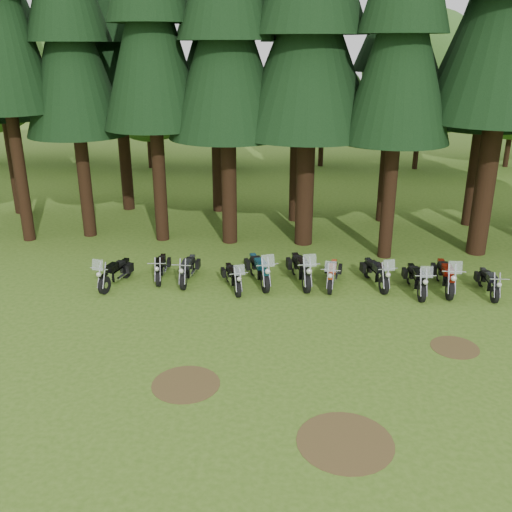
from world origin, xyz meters
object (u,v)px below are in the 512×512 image
object	(u,v)px
motorcycle_5	(301,270)
motorcycle_7	(376,274)
motorcycle_3	(233,278)
motorcycle_2	(188,270)
motorcycle_0	(115,274)
motorcycle_9	(445,277)
motorcycle_6	(332,275)
motorcycle_10	(489,283)
motorcycle_8	(416,280)
motorcycle_4	(259,270)
motorcycle_1	(161,268)

from	to	relation	value
motorcycle_5	motorcycle_7	size ratio (longest dim) A/B	1.13
motorcycle_3	motorcycle_7	size ratio (longest dim) A/B	0.91
motorcycle_2	motorcycle_5	size ratio (longest dim) A/B	0.86
motorcycle_0	motorcycle_7	bearing A→B (deg)	17.31
motorcycle_7	motorcycle_3	bearing A→B (deg)	172.54
motorcycle_3	motorcycle_9	size ratio (longest dim) A/B	0.82
motorcycle_2	motorcycle_9	bearing A→B (deg)	1.39
motorcycle_5	motorcycle_9	bearing A→B (deg)	-16.30
motorcycle_6	motorcycle_10	xyz separation A→B (m)	(5.48, -0.28, -0.04)
motorcycle_9	motorcycle_0	bearing A→B (deg)	-176.13
motorcycle_7	motorcycle_9	distance (m)	2.44
motorcycle_7	motorcycle_5	bearing A→B (deg)	164.90
motorcycle_0	motorcycle_3	bearing A→B (deg)	13.11
motorcycle_6	motorcycle_8	distance (m)	2.97
motorcycle_5	motorcycle_8	bearing A→B (deg)	-21.16
motorcycle_4	motorcycle_9	bearing A→B (deg)	-19.69
motorcycle_0	motorcycle_3	size ratio (longest dim) A/B	1.10
motorcycle_0	motorcycle_10	bearing A→B (deg)	14.07
motorcycle_0	motorcycle_8	bearing A→B (deg)	14.02
motorcycle_3	motorcycle_5	xyz separation A→B (m)	(2.43, 0.70, 0.09)
motorcycle_9	motorcycle_10	distance (m)	1.48
motorcycle_1	motorcycle_3	xyz separation A→B (m)	(2.82, -0.76, 0.01)
motorcycle_1	motorcycle_2	distance (m)	1.08
motorcycle_0	motorcycle_8	xyz separation A→B (m)	(10.86, 0.21, 0.01)
motorcycle_4	motorcycle_7	distance (m)	4.27
motorcycle_4	motorcycle_6	size ratio (longest dim) A/B	1.13
motorcycle_4	motorcycle_9	xyz separation A→B (m)	(6.70, -0.07, -0.00)
motorcycle_0	motorcycle_4	xyz separation A→B (m)	(5.24, 0.59, 0.05)
motorcycle_1	motorcycle_6	size ratio (longest dim) A/B	0.94
motorcycle_2	motorcycle_1	bearing A→B (deg)	172.28
motorcycle_0	motorcycle_6	bearing A→B (deg)	16.93
motorcycle_10	motorcycle_3	bearing A→B (deg)	-179.36
motorcycle_2	motorcycle_7	world-z (taller)	motorcycle_7
motorcycle_5	motorcycle_10	bearing A→B (deg)	-17.94
motorcycle_5	motorcycle_6	bearing A→B (deg)	-22.22
motorcycle_3	motorcycle_10	distance (m)	9.05
motorcycle_5	motorcycle_10	xyz separation A→B (m)	(6.62, -0.45, -0.11)
motorcycle_0	motorcycle_2	xyz separation A→B (m)	(2.59, 0.60, -0.02)
motorcycle_7	motorcycle_1	bearing A→B (deg)	164.30
motorcycle_1	motorcycle_7	size ratio (longest dim) A/B	0.91
motorcycle_1	motorcycle_9	world-z (taller)	motorcycle_9
motorcycle_1	motorcycle_7	bearing A→B (deg)	-6.25
motorcycle_5	motorcycle_4	bearing A→B (deg)	170.82
motorcycle_8	motorcycle_9	world-z (taller)	motorcycle_9
motorcycle_7	motorcycle_8	bearing A→B (deg)	-36.38
motorcycle_4	motorcycle_8	size ratio (longest dim) A/B	1.07
motorcycle_3	motorcycle_6	size ratio (longest dim) A/B	0.94
motorcycle_8	motorcycle_10	bearing A→B (deg)	-2.84
motorcycle_1	motorcycle_6	world-z (taller)	motorcycle_6
motorcycle_3	motorcycle_6	xyz separation A→B (m)	(3.57, 0.54, 0.02)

